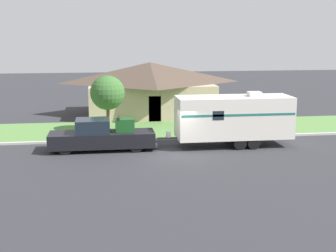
{
  "coord_description": "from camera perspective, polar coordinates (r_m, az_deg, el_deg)",
  "views": [
    {
      "loc": [
        -4.19,
        -26.75,
        7.07
      ],
      "look_at": [
        -0.27,
        1.48,
        1.4
      ],
      "focal_mm": 50.0,
      "sensor_mm": 36.0,
      "label": 1
    }
  ],
  "objects": [
    {
      "name": "mailbox",
      "position": [
        34.26,
        13.91,
        0.84
      ],
      "size": [
        0.48,
        0.2,
        1.4
      ],
      "color": "brown",
      "rests_on": "ground_plane"
    },
    {
      "name": "tree_in_yard",
      "position": [
        34.01,
        -7.39,
        4.02
      ],
      "size": [
        2.49,
        2.49,
        4.1
      ],
      "color": "brown",
      "rests_on": "ground_plane"
    },
    {
      "name": "curb_strip",
      "position": [
        31.57,
        -0.09,
        -1.56
      ],
      "size": [
        80.0,
        0.3,
        0.14
      ],
      "color": "#ADADA8",
      "rests_on": "ground_plane"
    },
    {
      "name": "pickup_truck",
      "position": [
        28.9,
        -8.12,
        -1.24
      ],
      "size": [
        6.52,
        1.96,
        2.05
      ],
      "color": "black",
      "rests_on": "ground_plane"
    },
    {
      "name": "lawn_strip",
      "position": [
        35.12,
        -0.9,
        -0.34
      ],
      "size": [
        80.0,
        7.0,
        0.03
      ],
      "color": "#568442",
      "rests_on": "ground_plane"
    },
    {
      "name": "ground_plane",
      "position": [
        27.98,
        0.96,
        -3.38
      ],
      "size": [
        120.0,
        120.0,
        0.0
      ],
      "primitive_type": "plane",
      "color": "#2D2D33"
    },
    {
      "name": "travel_trailer",
      "position": [
        29.83,
        8.03,
        1.08
      ],
      "size": [
        8.47,
        2.46,
        3.45
      ],
      "color": "black",
      "rests_on": "ground_plane"
    },
    {
      "name": "house_across_street",
      "position": [
        41.36,
        -2.2,
        4.73
      ],
      "size": [
        11.4,
        8.24,
        4.58
      ],
      "color": "tan",
      "rests_on": "ground_plane"
    }
  ]
}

